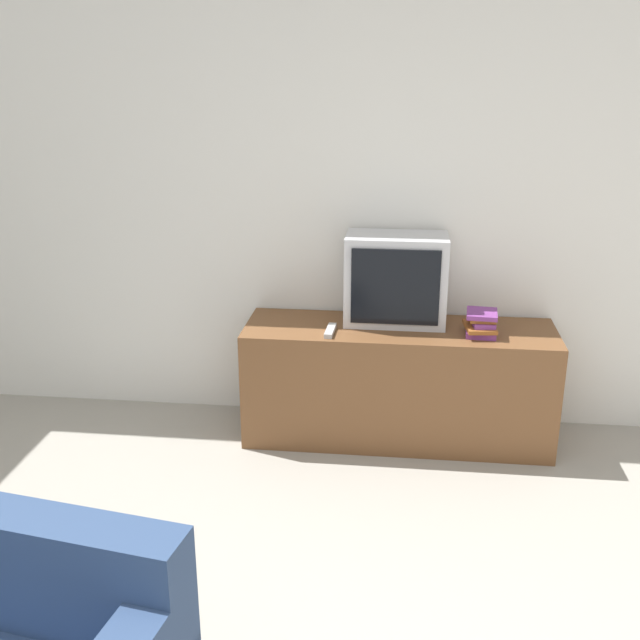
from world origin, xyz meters
The scene contains 5 objects.
wall_back centered at (0.00, 3.03, 1.30)m, with size 9.00×0.06×2.60m.
tv_stand centered at (0.30, 2.73, 0.32)m, with size 1.64×0.49×0.63m.
television centered at (0.27, 2.83, 0.87)m, with size 0.53×0.31×0.48m.
book_stack centered at (0.72, 2.68, 0.69)m, with size 0.17×0.21×0.12m.
remote_on_stand centered at (-0.05, 2.62, 0.65)m, with size 0.05×0.19×0.02m.
Camera 1 is at (0.30, -0.99, 1.97)m, focal length 42.00 mm.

